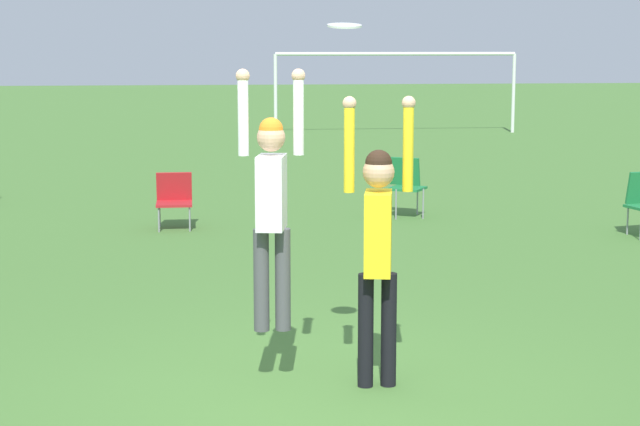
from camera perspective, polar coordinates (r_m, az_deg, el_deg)
ground_plane at (r=8.10m, az=-0.41°, el=-9.81°), size 120.00×120.00×0.00m
person_jumping at (r=8.09m, az=-2.60°, el=0.95°), size 0.52×0.40×2.00m
person_defending at (r=8.08m, az=3.11°, el=-1.12°), size 0.55×0.43×2.23m
frisbee at (r=8.09m, az=1.32°, el=9.96°), size 0.26×0.26×0.05m
camping_chair_1 at (r=16.31m, az=4.60°, el=1.68°), size 0.67×0.73×0.89m
camping_chair_2 at (r=15.34m, az=-7.78°, el=0.86°), size 0.50×0.54×0.79m
soccer_goal at (r=31.15m, az=4.09°, el=7.63°), size 7.10×0.10×2.35m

